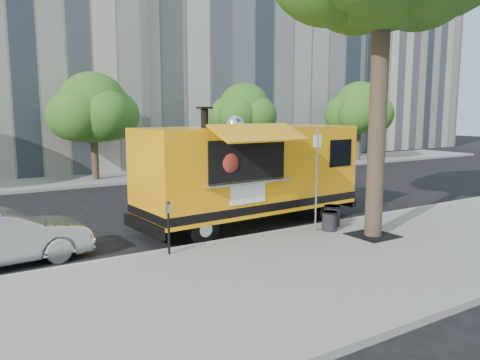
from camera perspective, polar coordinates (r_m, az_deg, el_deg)
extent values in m
plane|color=black|center=(14.35, 0.31, -6.33)|extent=(120.00, 120.00, 0.00)
cube|color=gray|center=(11.29, 11.43, -10.18)|extent=(60.00, 6.00, 0.15)
cube|color=#999993|center=(13.58, 2.43, -6.85)|extent=(60.00, 0.14, 0.16)
cube|color=gray|center=(26.53, -15.50, 0.32)|extent=(60.00, 5.00, 0.15)
cube|color=#A39F98|center=(40.30, -2.94, 17.40)|extent=(20.00, 14.00, 20.00)
cube|color=beige|center=(51.93, 14.59, 12.88)|extent=(16.00, 12.00, 16.00)
cylinder|color=#33261C|center=(13.43, 16.42, 7.02)|extent=(0.48, 0.48, 6.50)
cube|color=black|center=(13.87, 15.87, -6.50)|extent=(1.20, 1.20, 0.02)
cylinder|color=#33261C|center=(25.35, -17.27, 3.01)|extent=(0.36, 0.36, 2.60)
sphere|color=#225215|center=(25.26, -17.50, 8.44)|extent=(3.60, 3.60, 3.60)
cylinder|color=#33261C|center=(28.72, 0.54, 3.97)|extent=(0.36, 0.36, 2.60)
sphere|color=#225215|center=(28.64, 0.55, 8.54)|extent=(3.24, 3.24, 3.24)
cylinder|color=#33261C|center=(35.26, 14.23, 4.52)|extent=(0.36, 0.36, 2.60)
sphere|color=#225215|center=(35.19, 14.37, 8.51)|extent=(3.78, 3.78, 3.78)
cylinder|color=silver|center=(13.72, 9.29, -0.08)|extent=(0.06, 0.06, 3.00)
cube|color=white|center=(13.60, 9.41, 4.72)|extent=(0.28, 0.02, 0.35)
cylinder|color=black|center=(11.66, -8.67, -6.44)|extent=(0.06, 0.06, 1.05)
cube|color=silver|center=(11.52, -8.74, -3.43)|extent=(0.10, 0.08, 0.22)
sphere|color=black|center=(11.49, -8.75, -2.80)|extent=(0.11, 0.11, 0.11)
cube|color=#FF9E0D|center=(14.84, 1.21, 1.48)|extent=(7.37, 2.93, 2.61)
cube|color=black|center=(15.01, 1.20, -2.54)|extent=(7.39, 2.95, 0.24)
cube|color=black|center=(17.50, 10.86, -2.13)|extent=(0.34, 2.33, 0.33)
cube|color=black|center=(13.22, -11.71, -5.54)|extent=(0.34, 2.33, 0.33)
cube|color=black|center=(17.23, 10.89, 3.67)|extent=(0.18, 1.95, 1.06)
cylinder|color=black|center=(15.98, 10.60, -3.32)|extent=(0.91, 0.37, 0.89)
cylinder|color=black|center=(17.41, 5.72, -2.26)|extent=(0.91, 0.37, 0.89)
cylinder|color=black|center=(12.94, -4.54, -5.94)|extent=(0.91, 0.37, 0.89)
cylinder|color=black|center=(14.68, -8.72, -4.30)|extent=(0.91, 0.37, 0.89)
cube|color=black|center=(13.28, 0.81, 2.48)|extent=(2.67, 0.36, 1.17)
cube|color=silver|center=(13.23, 1.22, -0.26)|extent=(2.88, 0.55, 0.06)
cube|color=#FF9E0D|center=(12.77, 2.37, 5.80)|extent=(2.83, 1.24, 0.46)
cube|color=white|center=(13.35, 1.01, -1.70)|extent=(1.22, 0.12, 0.56)
cylinder|color=black|center=(13.80, -4.34, 7.53)|extent=(0.22, 0.22, 0.61)
sphere|color=silver|center=(14.66, -0.70, 6.73)|extent=(0.62, 0.62, 0.62)
sphere|color=#973721|center=(13.17, -2.08, 2.21)|extent=(0.93, 0.93, 0.93)
cylinder|color=#FF590C|center=(12.99, -1.51, 1.55)|extent=(0.39, 0.16, 0.38)
cylinder|color=black|center=(14.65, 11.17, -4.31)|extent=(0.48, 0.48, 0.63)
cylinder|color=black|center=(14.59, 11.20, -3.18)|extent=(0.52, 0.52, 0.04)
cylinder|color=black|center=(14.08, 10.86, -4.93)|extent=(0.44, 0.44, 0.57)
cylinder|color=black|center=(14.02, 10.89, -3.88)|extent=(0.48, 0.48, 0.04)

